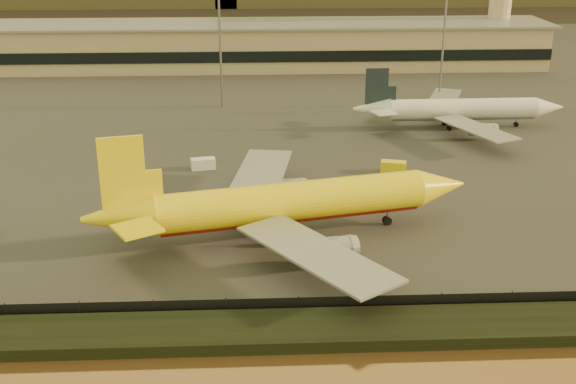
% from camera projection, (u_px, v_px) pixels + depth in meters
% --- Properties ---
extents(ground, '(900.00, 900.00, 0.00)m').
position_uv_depth(ground, '(277.00, 264.00, 92.52)').
color(ground, black).
rests_on(ground, ground).
extents(embankment, '(320.00, 7.00, 1.40)m').
position_uv_depth(embankment, '(282.00, 331.00, 76.44)').
color(embankment, black).
rests_on(embankment, ground).
extents(tarmac, '(320.00, 220.00, 0.20)m').
position_uv_depth(tarmac, '(264.00, 91.00, 180.90)').
color(tarmac, '#2D2D2D').
rests_on(tarmac, ground).
extents(perimeter_fence, '(300.00, 0.05, 2.20)m').
position_uv_depth(perimeter_fence, '(281.00, 307.00, 79.95)').
color(perimeter_fence, black).
rests_on(perimeter_fence, tarmac).
extents(terminal_building, '(202.00, 25.00, 12.60)m').
position_uv_depth(terminal_building, '(212.00, 46.00, 206.47)').
color(terminal_building, tan).
rests_on(terminal_building, tarmac).
extents(apron_light_masts, '(152.20, 12.20, 25.40)m').
position_uv_depth(apron_light_masts, '(334.00, 42.00, 157.28)').
color(apron_light_masts, slate).
rests_on(apron_light_masts, tarmac).
extents(dhl_cargo_jet, '(53.55, 51.54, 16.11)m').
position_uv_depth(dhl_cargo_jet, '(285.00, 204.00, 98.20)').
color(dhl_cargo_jet, yellow).
rests_on(dhl_cargo_jet, tarmac).
extents(white_narrowbody_jet, '(44.02, 43.10, 12.68)m').
position_uv_depth(white_narrowbody_jet, '(459.00, 110.00, 148.77)').
color(white_narrowbody_jet, silver).
rests_on(white_narrowbody_jet, tarmac).
extents(gse_vehicle_yellow, '(4.64, 2.90, 1.94)m').
position_uv_depth(gse_vehicle_yellow, '(393.00, 167.00, 124.17)').
color(gse_vehicle_yellow, yellow).
rests_on(gse_vehicle_yellow, tarmac).
extents(gse_vehicle_white, '(4.47, 2.59, 1.89)m').
position_uv_depth(gse_vehicle_white, '(203.00, 164.00, 125.74)').
color(gse_vehicle_white, silver).
rests_on(gse_vehicle_white, tarmac).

